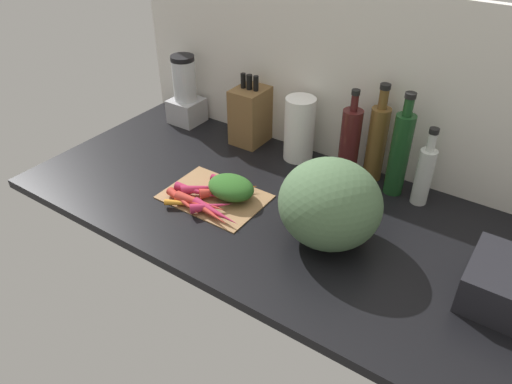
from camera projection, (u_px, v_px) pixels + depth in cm
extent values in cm
cube|color=black|center=(278.00, 209.00, 154.51)|extent=(170.00, 80.00, 3.00)
cube|color=silver|center=(341.00, 78.00, 162.73)|extent=(170.00, 3.00, 60.00)
cube|color=#997047|center=(215.00, 196.00, 157.15)|extent=(32.55, 23.14, 0.80)
cone|color=red|center=(201.00, 203.00, 150.41)|extent=(17.68, 6.07, 3.56)
cone|color=red|center=(218.00, 191.00, 155.70)|extent=(10.55, 11.36, 3.45)
cone|color=#B2264C|center=(228.00, 182.00, 160.74)|extent=(12.51, 6.08, 3.15)
cone|color=#B2264C|center=(211.00, 206.00, 149.28)|extent=(11.37, 11.72, 3.16)
cone|color=red|center=(209.00, 212.00, 147.23)|extent=(16.73, 6.02, 2.78)
cone|color=orange|center=(191.00, 203.00, 151.58)|extent=(15.29, 9.97, 2.01)
cone|color=#B2264C|center=(216.00, 212.00, 146.80)|extent=(17.87, 4.77, 3.06)
cone|color=#B2264C|center=(206.00, 188.00, 157.21)|extent=(13.92, 13.64, 3.41)
cone|color=orange|center=(238.00, 188.00, 157.92)|extent=(11.23, 10.88, 2.87)
cone|color=red|center=(184.00, 202.00, 151.52)|extent=(16.26, 6.97, 2.80)
cone|color=#B2264C|center=(196.00, 191.00, 155.97)|extent=(15.35, 5.82, 3.18)
ellipsoid|color=#2D6023|center=(231.00, 187.00, 154.68)|extent=(15.92, 12.25, 6.74)
ellipsoid|color=#4C6B47|center=(330.00, 204.00, 133.05)|extent=(29.06, 27.99, 25.22)
cube|color=brown|center=(251.00, 115.00, 183.04)|extent=(11.41, 14.80, 21.61)
cylinder|color=black|center=(243.00, 81.00, 175.88)|extent=(1.88, 1.88, 5.50)
cylinder|color=black|center=(249.00, 82.00, 174.70)|extent=(2.16, 2.16, 5.50)
cylinder|color=black|center=(256.00, 83.00, 173.70)|extent=(1.95, 1.95, 5.50)
cube|color=#B2B2B7|center=(187.00, 111.00, 200.08)|extent=(12.32, 12.32, 9.84)
cylinder|color=silver|center=(184.00, 80.00, 192.60)|extent=(9.24, 9.24, 16.45)
cylinder|color=black|center=(182.00, 58.00, 187.40)|extent=(9.42, 9.42, 1.80)
cylinder|color=white|center=(299.00, 129.00, 171.69)|extent=(10.78, 10.78, 23.44)
cylinder|color=#471919|center=(349.00, 144.00, 161.27)|extent=(6.77, 6.77, 24.66)
cylinder|color=#471919|center=(355.00, 103.00, 152.70)|extent=(2.40, 2.40, 5.44)
cylinder|color=black|center=(356.00, 92.00, 150.70)|extent=(2.75, 2.75, 1.60)
cylinder|color=brown|center=(376.00, 144.00, 160.09)|extent=(6.41, 6.41, 25.83)
cylinder|color=brown|center=(384.00, 99.00, 150.87)|extent=(2.94, 2.94, 6.58)
cylinder|color=black|center=(386.00, 87.00, 148.54)|extent=(3.38, 3.38, 1.60)
cylinder|color=#19421E|center=(399.00, 155.00, 152.47)|extent=(6.29, 6.29, 27.65)
cylinder|color=#19421E|center=(409.00, 107.00, 143.01)|extent=(2.99, 2.99, 5.58)
cylinder|color=black|center=(411.00, 95.00, 140.97)|extent=(3.44, 3.44, 1.60)
cylinder|color=silver|center=(423.00, 177.00, 150.06)|extent=(5.23, 5.23, 18.83)
cylinder|color=silver|center=(432.00, 142.00, 143.02)|extent=(2.54, 2.54, 5.88)
cylinder|color=black|center=(434.00, 131.00, 140.89)|extent=(2.92, 2.92, 1.60)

